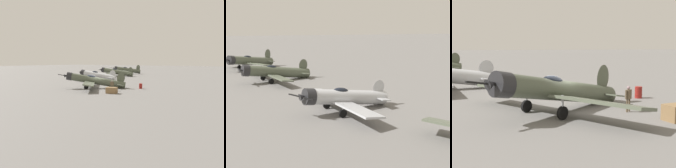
% 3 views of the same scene
% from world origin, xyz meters
% --- Properties ---
extents(ground_plane, '(400.00, 400.00, 0.00)m').
position_xyz_m(ground_plane, '(0.00, 0.00, 0.00)').
color(ground_plane, slate).
extents(airplane_foreground, '(11.72, 10.62, 3.22)m').
position_xyz_m(airplane_foreground, '(0.33, -0.42, 1.41)').
color(airplane_foreground, '#4C5442').
rests_on(airplane_foreground, ground_plane).
extents(airplane_mid_apron, '(12.03, 10.62, 2.86)m').
position_xyz_m(airplane_mid_apron, '(-11.82, -9.75, 1.42)').
color(airplane_mid_apron, '#B7BABF').
rests_on(airplane_mid_apron, ground_plane).
extents(airplane_far_line, '(12.29, 10.99, 3.24)m').
position_xyz_m(airplane_far_line, '(-29.08, -15.61, 1.41)').
color(airplane_far_line, '#4C5442').
rests_on(airplane_far_line, ground_plane).
extents(airplane_outer_stand, '(9.99, 10.16, 3.58)m').
position_xyz_m(airplane_outer_stand, '(-42.28, -19.69, 1.59)').
color(airplane_outer_stand, '#4C5442').
rests_on(airplane_outer_stand, ground_plane).
extents(ground_crew_mechanic, '(0.47, 0.53, 1.69)m').
position_xyz_m(ground_crew_mechanic, '(0.96, 4.07, 1.02)').
color(ground_crew_mechanic, brown).
rests_on(ground_crew_mechanic, ground_plane).
extents(equipment_crate, '(1.52, 1.86, 0.95)m').
position_xyz_m(equipment_crate, '(3.80, 6.02, 0.47)').
color(equipment_crate, olive).
rests_on(equipment_crate, ground_plane).
extents(fuel_drum, '(0.62, 0.62, 0.94)m').
position_xyz_m(fuel_drum, '(-4.03, 6.90, 0.47)').
color(fuel_drum, maroon).
rests_on(fuel_drum, ground_plane).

